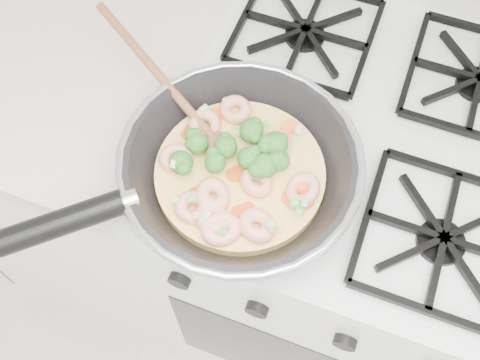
% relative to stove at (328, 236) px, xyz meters
% --- Properties ---
extents(stove, '(0.60, 0.60, 0.92)m').
position_rel_stove_xyz_m(stove, '(0.00, 0.00, 0.00)').
color(stove, silver).
rests_on(stove, ground).
extents(counter_left, '(1.00, 0.60, 0.90)m').
position_rel_stove_xyz_m(counter_left, '(-0.80, 0.00, -0.01)').
color(counter_left, white).
rests_on(counter_left, ground).
extents(skillet, '(0.47, 0.41, 0.10)m').
position_rel_stove_xyz_m(skillet, '(-0.15, -0.17, 0.50)').
color(skillet, black).
rests_on(skillet, stove).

